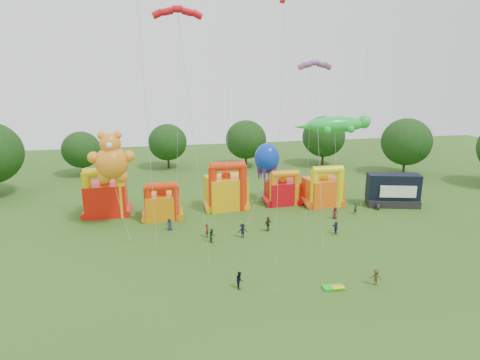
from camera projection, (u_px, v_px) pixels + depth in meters
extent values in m
plane|color=#2F5518|center=(284.00, 319.00, 36.19)|extent=(160.00, 160.00, 0.00)
cylinder|color=#352314|center=(404.00, 165.00, 81.71)|extent=(0.44, 0.44, 3.72)
ellipsoid|color=#163610|center=(406.00, 142.00, 80.49)|extent=(9.30, 9.30, 8.89)
cylinder|color=#352314|center=(323.00, 157.00, 89.25)|extent=(0.44, 0.44, 3.51)
ellipsoid|color=#163610|center=(324.00, 137.00, 88.09)|extent=(8.77, 8.78, 8.39)
cylinder|color=#352314|center=(246.00, 159.00, 87.90)|extent=(0.44, 0.44, 3.30)
ellipsoid|color=#163610|center=(246.00, 140.00, 86.81)|extent=(8.25, 8.25, 7.88)
cylinder|color=#352314|center=(168.00, 161.00, 86.95)|extent=(0.44, 0.44, 3.09)
ellipsoid|color=#163610|center=(168.00, 142.00, 85.93)|extent=(7.73, 7.72, 7.38)
cylinder|color=#352314|center=(83.00, 168.00, 81.50)|extent=(0.44, 0.44, 2.88)
ellipsoid|color=#163610|center=(81.00, 150.00, 80.55)|extent=(7.20, 7.20, 6.88)
cube|color=red|center=(106.00, 199.00, 60.50)|extent=(5.70, 4.58, 4.59)
cylinder|color=gold|center=(88.00, 196.00, 58.28)|extent=(1.24, 1.24, 6.56)
cylinder|color=gold|center=(121.00, 195.00, 59.08)|extent=(1.24, 1.24, 6.56)
cylinder|color=gold|center=(102.00, 172.00, 57.80)|extent=(5.03, 1.31, 1.31)
sphere|color=gold|center=(105.00, 181.00, 59.80)|extent=(1.40, 1.40, 1.40)
cube|color=orange|center=(162.00, 206.00, 59.19)|extent=(4.94, 4.05, 3.44)
cylinder|color=red|center=(148.00, 205.00, 57.36)|extent=(1.04, 1.04, 4.92)
cylinder|color=red|center=(176.00, 203.00, 58.03)|extent=(1.04, 1.04, 4.92)
cylinder|color=red|center=(161.00, 187.00, 57.04)|extent=(4.21, 1.09, 1.09)
sphere|color=red|center=(162.00, 192.00, 58.65)|extent=(1.40, 1.40, 1.40)
cube|color=#EBA50C|center=(226.00, 192.00, 63.23)|extent=(6.22, 5.29, 4.70)
cylinder|color=red|center=(213.00, 190.00, 61.03)|extent=(1.23, 1.23, 6.71)
cylinder|color=red|center=(243.00, 188.00, 61.82)|extent=(1.23, 1.23, 6.71)
cylinder|color=red|center=(228.00, 166.00, 60.52)|extent=(4.98, 1.29, 1.29)
sphere|color=red|center=(226.00, 175.00, 62.51)|extent=(1.40, 1.40, 1.40)
cube|color=red|center=(282.00, 192.00, 65.29)|extent=(4.92, 4.08, 3.50)
cylinder|color=orange|center=(273.00, 191.00, 63.49)|extent=(1.02, 1.02, 4.99)
cylinder|color=orange|center=(296.00, 189.00, 64.15)|extent=(1.02, 1.02, 4.99)
cylinder|color=orange|center=(285.00, 174.00, 63.15)|extent=(4.12, 1.07, 1.07)
sphere|color=orange|center=(282.00, 179.00, 64.74)|extent=(1.40, 1.40, 1.40)
cube|color=#FF610D|center=(323.00, 191.00, 64.77)|extent=(5.77, 4.92, 4.05)
cylinder|color=yellow|center=(314.00, 189.00, 62.76)|extent=(1.14, 1.14, 5.79)
cylinder|color=yellow|center=(340.00, 188.00, 63.49)|extent=(1.14, 1.14, 5.79)
cylinder|color=yellow|center=(328.00, 170.00, 62.34)|extent=(4.60, 1.19, 1.19)
sphere|color=yellow|center=(323.00, 177.00, 64.15)|extent=(1.40, 1.40, 1.40)
cube|color=black|center=(392.00, 202.00, 64.38)|extent=(8.07, 4.65, 1.10)
cube|color=black|center=(393.00, 186.00, 63.91)|extent=(7.98, 4.29, 3.80)
cube|color=white|center=(398.00, 192.00, 62.61)|extent=(5.10, 1.38, 1.79)
cylinder|color=black|center=(377.00, 207.00, 62.79)|extent=(0.30, 0.90, 0.90)
cylinder|color=black|center=(415.00, 204.00, 63.89)|extent=(0.30, 0.90, 0.90)
sphere|color=orange|center=(112.00, 163.00, 54.14)|extent=(4.14, 4.14, 4.14)
sphere|color=orange|center=(110.00, 144.00, 53.48)|extent=(2.63, 2.63, 2.63)
sphere|color=orange|center=(102.00, 136.00, 53.03)|extent=(1.04, 1.04, 1.04)
sphere|color=orange|center=(117.00, 135.00, 53.37)|extent=(1.04, 1.04, 1.04)
sphere|color=orange|center=(93.00, 157.00, 53.54)|extent=(1.51, 1.51, 1.51)
sphere|color=orange|center=(129.00, 156.00, 54.33)|extent=(1.51, 1.51, 1.51)
sphere|color=orange|center=(105.00, 177.00, 54.46)|extent=(1.69, 1.69, 1.69)
sphere|color=orange|center=(121.00, 176.00, 54.83)|extent=(1.69, 1.69, 1.69)
sphere|color=white|center=(109.00, 145.00, 52.28)|extent=(0.75, 0.75, 0.75)
ellipsoid|color=green|center=(335.00, 125.00, 64.32)|extent=(9.41, 2.94, 2.50)
sphere|color=green|center=(364.00, 122.00, 65.08)|extent=(2.02, 2.02, 2.02)
cone|color=green|center=(305.00, 127.00, 63.50)|extent=(3.68, 1.47, 1.47)
sphere|color=green|center=(343.00, 126.00, 66.19)|extent=(1.10, 1.10, 1.10)
sphere|color=green|center=(351.00, 129.00, 63.41)|extent=(1.10, 1.10, 1.10)
sphere|color=green|center=(320.00, 127.00, 65.53)|extent=(1.10, 1.10, 1.10)
sphere|color=green|center=(327.00, 130.00, 62.74)|extent=(1.10, 1.10, 1.10)
ellipsoid|color=#0C34B4|center=(267.00, 158.00, 65.21)|extent=(3.85, 3.85, 4.62)
cone|color=#591E8C|center=(275.00, 171.00, 66.01)|extent=(0.87, 0.87, 3.08)
cone|color=#591E8C|center=(269.00, 170.00, 66.92)|extent=(0.87, 0.87, 3.08)
cone|color=#591E8C|center=(261.00, 170.00, 66.69)|extent=(0.87, 0.87, 3.08)
cone|color=#591E8C|center=(259.00, 172.00, 65.55)|extent=(0.87, 0.87, 3.08)
cone|color=#591E8C|center=(264.00, 174.00, 64.64)|extent=(0.87, 0.87, 3.08)
cone|color=#591E8C|center=(272.00, 173.00, 64.87)|extent=(0.87, 0.87, 3.08)
cube|color=green|center=(333.00, 287.00, 41.04)|extent=(2.03, 1.05, 0.24)
cube|color=yellow|center=(338.00, 287.00, 40.79)|extent=(1.22, 0.63, 0.10)
imported|color=#23273B|center=(170.00, 224.00, 55.02)|extent=(0.93, 0.79, 1.62)
imported|color=#5B1B1A|center=(207.00, 230.00, 52.84)|extent=(0.52, 0.71, 1.77)
imported|color=#1A411F|center=(212.00, 235.00, 51.43)|extent=(0.82, 0.96, 1.70)
imported|color=black|center=(242.00, 231.00, 52.69)|extent=(1.22, 0.74, 1.84)
imported|color=#372616|center=(268.00, 224.00, 54.75)|extent=(1.21, 0.93, 1.91)
imported|color=#292742|center=(336.00, 228.00, 53.85)|extent=(0.51, 1.53, 1.64)
imported|color=#561821|center=(335.00, 213.00, 59.03)|extent=(0.88, 0.64, 1.66)
imported|color=#183C1F|center=(355.00, 208.00, 60.91)|extent=(0.72, 0.60, 1.68)
imported|color=black|center=(240.00, 280.00, 40.97)|extent=(0.71, 0.88, 1.70)
imported|color=#3C3618|center=(376.00, 277.00, 41.56)|extent=(1.21, 0.95, 1.65)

